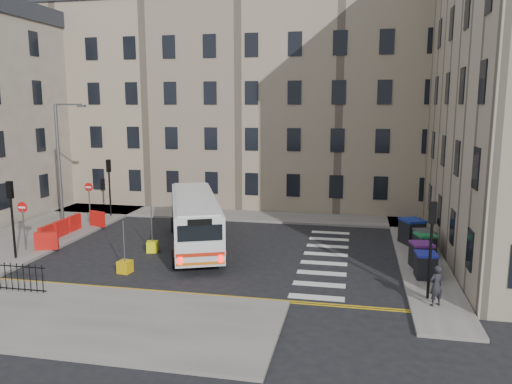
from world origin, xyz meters
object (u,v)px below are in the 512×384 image
(bollard_yellow, at_px, (152,247))
(bollard_chevron, at_px, (125,267))
(wheelie_bin_b, at_px, (421,255))
(streetlamp, at_px, (59,165))
(wheelie_bin_e, at_px, (412,231))
(wheelie_bin_a, at_px, (426,265))
(pedestrian, at_px, (436,286))
(bus, at_px, (194,218))
(wheelie_bin_c, at_px, (425,245))
(wheelie_bin_d, at_px, (424,241))

(bollard_yellow, relative_size, bollard_chevron, 1.00)
(wheelie_bin_b, bearing_deg, bollard_chevron, -179.89)
(streetlamp, xyz_separation_m, wheelie_bin_e, (21.78, 1.10, -3.46))
(wheelie_bin_a, bearing_deg, pedestrian, -93.28)
(wheelie_bin_e, bearing_deg, bollard_yellow, 171.29)
(bus, distance_m, wheelie_bin_b, 12.52)
(bus, xyz_separation_m, bollard_yellow, (-1.99, -1.52, -1.37))
(wheelie_bin_e, relative_size, bollard_yellow, 2.77)
(bollard_yellow, bearing_deg, wheelie_bin_b, -1.10)
(wheelie_bin_a, xyz_separation_m, wheelie_bin_c, (0.40, 3.58, 0.01))
(wheelie_bin_c, height_order, wheelie_bin_e, wheelie_bin_e)
(wheelie_bin_a, relative_size, wheelie_bin_e, 0.72)
(bollard_chevron, bearing_deg, pedestrian, -6.53)
(wheelie_bin_a, bearing_deg, wheelie_bin_e, 87.52)
(wheelie_bin_d, bearing_deg, bus, 169.82)
(bus, bearing_deg, wheelie_bin_a, -36.41)
(wheelie_bin_a, relative_size, bollard_yellow, 2.00)
(bus, height_order, wheelie_bin_a, bus)
(bollard_yellow, bearing_deg, wheelie_bin_a, -7.22)
(wheelie_bin_b, bearing_deg, bollard_yellow, 166.04)
(wheelie_bin_b, bearing_deg, bus, 158.88)
(pedestrian, bearing_deg, bollard_yellow, -52.30)
(wheelie_bin_b, bearing_deg, wheelie_bin_e, 77.39)
(streetlamp, height_order, pedestrian, streetlamp)
(streetlamp, distance_m, wheelie_bin_b, 22.34)
(wheelie_bin_e, distance_m, bollard_chevron, 16.22)
(wheelie_bin_d, xyz_separation_m, bollard_yellow, (-14.82, -2.53, -0.47))
(streetlamp, height_order, bus, streetlamp)
(wheelie_bin_b, height_order, bollard_yellow, wheelie_bin_b)
(bus, distance_m, pedestrian, 14.06)
(pedestrian, bearing_deg, wheelie_bin_b, -122.63)
(wheelie_bin_e, bearing_deg, streetlamp, 157.93)
(wheelie_bin_d, distance_m, wheelie_bin_e, 1.73)
(pedestrian, bearing_deg, wheelie_bin_e, -122.40)
(bus, relative_size, wheelie_bin_c, 8.10)
(wheelie_bin_d, bearing_deg, wheelie_bin_a, -110.68)
(wheelie_bin_a, bearing_deg, bollard_yellow, 170.03)
(streetlamp, xyz_separation_m, wheelie_bin_d, (22.27, -0.55, -3.57))
(bus, height_order, wheelie_bin_c, bus)
(wheelie_bin_a, relative_size, wheelie_bin_b, 0.90)
(bus, xyz_separation_m, wheelie_bin_c, (12.77, 0.24, -0.91))
(wheelie_bin_d, height_order, wheelie_bin_e, wheelie_bin_e)
(wheelie_bin_b, relative_size, wheelie_bin_d, 1.01)
(bus, bearing_deg, wheelie_bin_d, -16.82)
(streetlamp, relative_size, bus, 0.76)
(wheelie_bin_c, bearing_deg, wheelie_bin_d, 69.05)
(wheelie_bin_b, bearing_deg, wheelie_bin_c, 65.67)
(bus, xyz_separation_m, bollard_chevron, (-1.90, -5.08, -1.37))
(wheelie_bin_e, bearing_deg, wheelie_bin_c, -104.84)
(bus, distance_m, wheelie_bin_e, 12.65)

